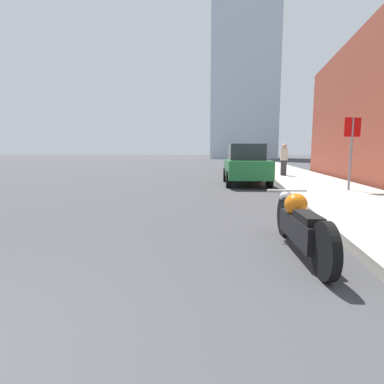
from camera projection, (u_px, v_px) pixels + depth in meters
sidewalk at (265, 163)px, 39.35m from camera, size 3.08×240.00×0.15m
motorcycle at (300, 224)px, 4.07m from camera, size 0.62×2.39×0.78m
parked_car_green at (246, 165)px, 12.83m from camera, size 2.09×4.13×1.72m
parked_car_black at (247, 158)px, 24.84m from camera, size 2.12×4.33×1.80m
parked_car_blue at (244, 157)px, 37.54m from camera, size 1.89×4.60×1.82m
parked_car_silver at (243, 156)px, 48.61m from camera, size 1.96×4.21×1.74m
stop_sign at (352, 141)px, 9.55m from camera, size 0.57×0.26×2.32m
pedestrian at (284, 159)px, 16.03m from camera, size 0.36×0.24×1.69m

